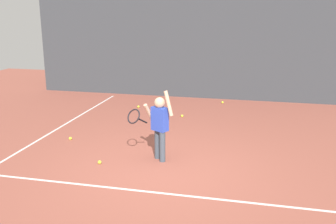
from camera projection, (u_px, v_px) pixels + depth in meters
ground_plane at (161, 172)px, 6.72m from camera, size 20.00×20.00×0.00m
court_line_baseline at (149, 192)px, 5.99m from camera, size 9.00×0.05×0.00m
court_line_sideline at (38, 140)px, 8.32m from camera, size 0.05×9.00×0.00m
back_fence_windscreen at (208, 39)px, 11.80m from camera, size 11.23×0.08×3.73m
fence_post_0 at (47, 33)px, 13.03m from camera, size 0.09×0.09×3.88m
fence_post_1 at (208, 36)px, 11.83m from camera, size 0.09×0.09×3.88m
tennis_player at (159, 123)px, 7.07m from camera, size 0.88×0.55×1.35m
tennis_ball_0 at (138, 107)px, 11.06m from camera, size 0.07×0.07×0.07m
tennis_ball_1 at (182, 116)px, 10.11m from camera, size 0.07×0.07×0.07m
tennis_ball_2 at (70, 138)px, 8.35m from camera, size 0.07×0.07×0.07m
tennis_ball_4 at (100, 162)px, 7.06m from camera, size 0.07×0.07×0.07m
tennis_ball_5 at (156, 101)px, 11.71m from camera, size 0.07×0.07×0.07m
tennis_ball_6 at (223, 102)px, 11.57m from camera, size 0.07×0.07×0.07m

